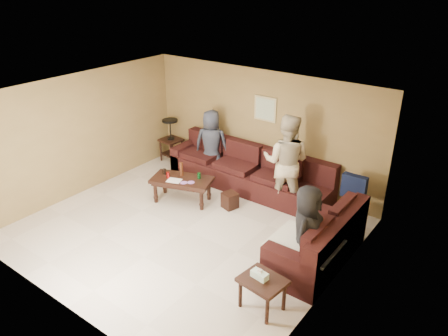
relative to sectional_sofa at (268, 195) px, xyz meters
The scene contains 10 objects.
room 2.18m from the sectional_sofa, 118.22° to the right, with size 5.60×5.50×2.50m.
sectional_sofa is the anchor object (origin of this frame).
coffee_table 1.74m from the sectional_sofa, 155.36° to the right, with size 1.34×0.97×0.79m.
end_table_left 3.23m from the sectional_sofa, 168.45° to the left, with size 0.50×0.50×1.06m.
side_table_right 2.75m from the sectional_sofa, 60.05° to the right, with size 0.66×0.57×0.64m.
waste_bin 0.76m from the sectional_sofa, 149.87° to the right, with size 0.27×0.27×0.32m, color black.
wall_art 1.82m from the sectional_sofa, 126.63° to the left, with size 0.52×0.04×0.52m.
person_left 1.96m from the sectional_sofa, 163.13° to the left, with size 0.76×0.50×1.56m, color #2F3442.
person_middle 0.74m from the sectional_sofa, 63.24° to the left, with size 0.93×0.73×1.92m, color #C6B693.
person_right 2.03m from the sectional_sofa, 41.96° to the right, with size 0.74×0.48×1.51m, color black.
Camera 1 is at (4.61, -4.99, 4.40)m, focal length 35.00 mm.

